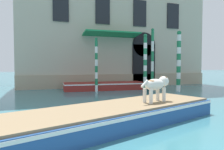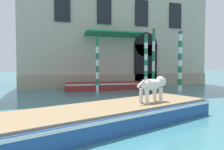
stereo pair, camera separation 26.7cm
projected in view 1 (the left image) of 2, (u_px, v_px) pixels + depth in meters
boat_foreground at (114, 115)px, 6.30m from camera, size 7.47×4.36×0.57m
dog_on_deck at (156, 85)px, 6.96m from camera, size 1.19×0.66×0.83m
boat_moored_near_palazzo at (105, 86)px, 15.50m from camera, size 5.82×2.14×0.50m
mooring_pole_0 at (145, 64)px, 13.26m from camera, size 0.22×0.22×3.63m
mooring_pole_1 at (179, 61)px, 14.34m from camera, size 0.28×0.28×3.99m
mooring_pole_2 at (152, 60)px, 14.41m from camera, size 0.19×0.19×4.15m
mooring_pole_3 at (96, 64)px, 14.28m from camera, size 0.19×0.19×3.54m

